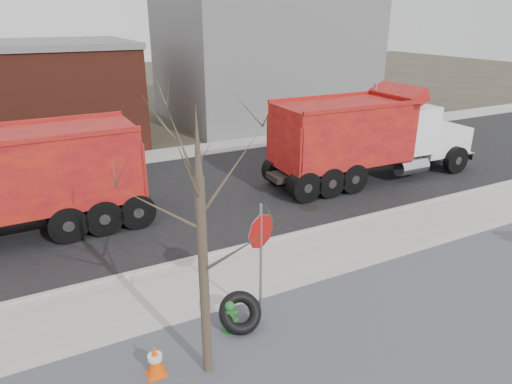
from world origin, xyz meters
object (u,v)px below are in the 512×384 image
fire_hydrant (230,318)px  truck_tire (240,313)px  stop_sign (261,244)px  dump_truck_red_b (8,180)px  dump_truck_red_a (367,134)px

fire_hydrant → truck_tire: 0.24m
stop_sign → truck_tire: bearing=-177.4°
fire_hydrant → dump_truck_red_b: size_ratio=0.08×
stop_sign → dump_truck_red_b: (-4.70, 7.14, -0.06)m
truck_tire → dump_truck_red_a: 11.09m
dump_truck_red_a → fire_hydrant: bearing=-143.2°
dump_truck_red_b → truck_tire: bearing=119.5°
stop_sign → dump_truck_red_a: bearing=37.6°
stop_sign → dump_truck_red_b: 8.55m
stop_sign → fire_hydrant: bearing=178.9°
truck_tire → stop_sign: (0.51, 0.03, 1.53)m
stop_sign → dump_truck_red_a: dump_truck_red_a is taller
truck_tire → dump_truck_red_a: bearing=36.3°
fire_hydrant → dump_truck_red_a: 11.26m
dump_truck_red_a → stop_sign: bearing=-140.9°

